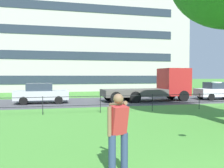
% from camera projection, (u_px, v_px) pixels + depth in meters
% --- Properties ---
extents(street_strip, '(80.00, 7.18, 0.01)m').
position_uv_depth(street_strip, '(87.00, 102.00, 19.70)').
color(street_strip, '#4C4C51').
rests_on(street_strip, ground).
extents(park_fence, '(31.73, 0.04, 1.00)m').
position_uv_depth(park_fence, '(100.00, 101.00, 13.79)').
color(park_fence, black).
rests_on(park_fence, ground).
extents(person_thrower, '(0.49, 0.88, 1.73)m').
position_uv_depth(person_thrower, '(118.00, 131.00, 5.18)').
color(person_thrower, navy).
rests_on(person_thrower, ground).
extents(frisbee, '(0.27, 0.27, 0.03)m').
position_uv_depth(frisbee, '(217.00, 82.00, 6.69)').
color(frisbee, white).
extents(car_silver_right, '(4.03, 1.88, 1.54)m').
position_uv_depth(car_silver_right, '(41.00, 93.00, 18.50)').
color(car_silver_right, '#B7BABF').
rests_on(car_silver_right, ground).
extents(flatbed_truck_center, '(7.36, 2.60, 2.75)m').
position_uv_depth(flatbed_truck_center, '(158.00, 86.00, 20.42)').
color(flatbed_truck_center, '#B22323').
rests_on(flatbed_truck_center, ground).
extents(car_white_far_left, '(4.06, 1.93, 1.54)m').
position_uv_depth(car_white_far_left, '(218.00, 91.00, 21.58)').
color(car_white_far_left, silver).
rests_on(car_white_far_left, ground).
extents(apartment_building_background, '(38.27, 15.50, 16.30)m').
position_uv_depth(apartment_building_background, '(57.00, 38.00, 38.73)').
color(apartment_building_background, '#B7B2AD').
rests_on(apartment_building_background, ground).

